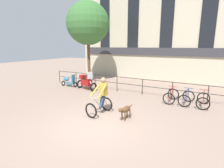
# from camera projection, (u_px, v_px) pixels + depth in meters

# --- Properties ---
(ground_plane) EXTENTS (60.00, 60.00, 0.00)m
(ground_plane) POSITION_uv_depth(u_px,v_px,m) (96.00, 125.00, 7.03)
(ground_plane) COLOR gray
(canal_railing) EXTENTS (15.05, 0.05, 1.05)m
(canal_railing) POSITION_uv_depth(u_px,v_px,m) (142.00, 84.00, 11.27)
(canal_railing) COLOR #2D2B28
(canal_railing) RESTS_ON ground_plane
(building_facade) EXTENTS (18.00, 0.72, 9.62)m
(building_facade) POSITION_uv_depth(u_px,v_px,m) (168.00, 26.00, 15.29)
(building_facade) COLOR #BCB299
(building_facade) RESTS_ON ground_plane
(cyclist_with_bike) EXTENTS (0.82, 1.24, 1.70)m
(cyclist_with_bike) POSITION_uv_depth(u_px,v_px,m) (101.00, 98.00, 8.10)
(cyclist_with_bike) COLOR black
(cyclist_with_bike) RESTS_ON ground_plane
(dog) EXTENTS (0.33, 0.98, 0.63)m
(dog) POSITION_uv_depth(u_px,v_px,m) (125.00, 110.00, 7.45)
(dog) COLOR brown
(dog) RESTS_ON ground_plane
(parked_motorcycle) EXTENTS (1.71, 0.95, 1.35)m
(parked_motorcycle) POSITION_uv_depth(u_px,v_px,m) (86.00, 82.00, 12.62)
(parked_motorcycle) COLOR black
(parked_motorcycle) RESTS_ON ground_plane
(parked_bicycle_near_lamp) EXTENTS (0.69, 1.13, 0.86)m
(parked_bicycle_near_lamp) POSITION_uv_depth(u_px,v_px,m) (171.00, 96.00, 9.83)
(parked_bicycle_near_lamp) COLOR black
(parked_bicycle_near_lamp) RESTS_ON ground_plane
(parked_bicycle_mid_left) EXTENTS (0.75, 1.16, 0.86)m
(parked_bicycle_mid_left) POSITION_uv_depth(u_px,v_px,m) (186.00, 98.00, 9.44)
(parked_bicycle_mid_left) COLOR black
(parked_bicycle_mid_left) RESTS_ON ground_plane
(parked_bicycle_mid_right) EXTENTS (0.69, 1.13, 0.86)m
(parked_bicycle_mid_right) POSITION_uv_depth(u_px,v_px,m) (203.00, 100.00, 9.04)
(parked_bicycle_mid_right) COLOR black
(parked_bicycle_mid_right) RESTS_ON ground_plane
(parked_scooter) EXTENTS (1.30, 0.47, 0.96)m
(parked_scooter) POSITION_uv_depth(u_px,v_px,m) (69.00, 81.00, 13.63)
(parked_scooter) COLOR black
(parked_scooter) RESTS_ON ground_plane
(tree_canalside_left) EXTENTS (3.58, 3.58, 6.75)m
(tree_canalside_left) POSITION_uv_depth(u_px,v_px,m) (88.00, 23.00, 14.58)
(tree_canalside_left) COLOR brown
(tree_canalside_left) RESTS_ON ground_plane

